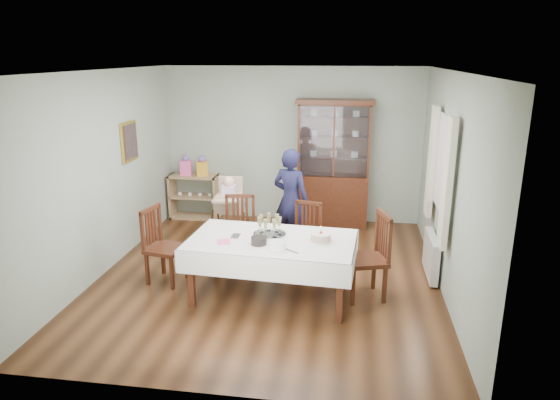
% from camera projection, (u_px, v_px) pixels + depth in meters
% --- Properties ---
extents(floor, '(5.00, 5.00, 0.00)m').
position_uv_depth(floor, '(269.00, 275.00, 6.78)').
color(floor, '#593319').
rests_on(floor, ground).
extents(room_shell, '(5.00, 5.00, 5.00)m').
position_uv_depth(room_shell, '(274.00, 145.00, 6.80)').
color(room_shell, '#9EAA99').
rests_on(room_shell, floor).
extents(dining_table, '(2.07, 1.28, 0.76)m').
position_uv_depth(dining_table, '(272.00, 268.00, 6.09)').
color(dining_table, '#4A2312').
rests_on(dining_table, floor).
extents(china_cabinet, '(1.30, 0.48, 2.18)m').
position_uv_depth(china_cabinet, '(334.00, 162.00, 8.50)').
color(china_cabinet, '#4A2312').
rests_on(china_cabinet, floor).
extents(sideboard, '(0.90, 0.38, 0.80)m').
position_uv_depth(sideboard, '(195.00, 196.00, 9.07)').
color(sideboard, tan).
rests_on(sideboard, floor).
extents(picture_frame, '(0.04, 0.48, 0.58)m').
position_uv_depth(picture_frame, '(129.00, 141.00, 7.38)').
color(picture_frame, gold).
rests_on(picture_frame, room_shell).
extents(window, '(0.04, 1.02, 1.22)m').
position_uv_depth(window, '(444.00, 164.00, 6.32)').
color(window, white).
rests_on(window, room_shell).
extents(curtain_left, '(0.07, 0.30, 1.55)m').
position_uv_depth(curtain_left, '(447.00, 184.00, 5.77)').
color(curtain_left, silver).
rests_on(curtain_left, room_shell).
extents(curtain_right, '(0.07, 0.30, 1.55)m').
position_uv_depth(curtain_right, '(432.00, 162.00, 6.94)').
color(curtain_right, silver).
rests_on(curtain_right, room_shell).
extents(radiator, '(0.10, 0.80, 0.55)m').
position_uv_depth(radiator, '(431.00, 255.00, 6.68)').
color(radiator, white).
rests_on(radiator, floor).
extents(chair_far_left, '(0.49, 0.49, 0.98)m').
position_uv_depth(chair_far_left, '(240.00, 245.00, 7.08)').
color(chair_far_left, '#4A2312').
rests_on(chair_far_left, floor).
extents(chair_far_right, '(0.50, 0.50, 0.92)m').
position_uv_depth(chair_far_right, '(304.00, 249.00, 6.99)').
color(chair_far_right, '#4A2312').
rests_on(chair_far_right, floor).
extents(chair_end_left, '(0.53, 0.53, 1.00)m').
position_uv_depth(chair_end_left, '(166.00, 260.00, 6.54)').
color(chair_end_left, '#4A2312').
rests_on(chair_end_left, floor).
extents(chair_end_right, '(0.60, 0.60, 1.07)m').
position_uv_depth(chair_end_right, '(366.00, 273.00, 6.11)').
color(chair_end_right, '#4A2312').
rests_on(chair_end_right, floor).
extents(woman, '(0.67, 0.56, 1.58)m').
position_uv_depth(woman, '(291.00, 200.00, 7.46)').
color(woman, black).
rests_on(woman, floor).
extents(high_chair, '(0.51, 0.51, 1.13)m').
position_uv_depth(high_chair, '(230.00, 220.00, 7.66)').
color(high_chair, black).
rests_on(high_chair, floor).
extents(champagne_tray, '(0.41, 0.41, 0.25)m').
position_uv_depth(champagne_tray, '(269.00, 230.00, 6.09)').
color(champagne_tray, silver).
rests_on(champagne_tray, dining_table).
extents(birthday_cake, '(0.28, 0.28, 0.19)m').
position_uv_depth(birthday_cake, '(321.00, 238.00, 5.89)').
color(birthday_cake, white).
rests_on(birthday_cake, dining_table).
extents(plate_stack_dark, '(0.20, 0.20, 0.09)m').
position_uv_depth(plate_stack_dark, '(259.00, 241.00, 5.81)').
color(plate_stack_dark, black).
rests_on(plate_stack_dark, dining_table).
extents(plate_stack_white, '(0.26, 0.26, 0.09)m').
position_uv_depth(plate_stack_white, '(277.00, 245.00, 5.67)').
color(plate_stack_white, white).
rests_on(plate_stack_white, dining_table).
extents(napkin_stack, '(0.18, 0.18, 0.02)m').
position_uv_depth(napkin_stack, '(224.00, 242.00, 5.87)').
color(napkin_stack, '#FA5CA5').
rests_on(napkin_stack, dining_table).
extents(cutlery, '(0.13, 0.18, 0.01)m').
position_uv_depth(cutlery, '(232.00, 236.00, 6.07)').
color(cutlery, silver).
rests_on(cutlery, dining_table).
extents(cake_knife, '(0.21, 0.17, 0.01)m').
position_uv_depth(cake_knife, '(290.00, 251.00, 5.62)').
color(cake_knife, silver).
rests_on(cake_knife, dining_table).
extents(gift_bag_pink, '(0.21, 0.14, 0.36)m').
position_uv_depth(gift_bag_pink, '(186.00, 166.00, 8.91)').
color(gift_bag_pink, '#FA5CA5').
rests_on(gift_bag_pink, sideboard).
extents(gift_bag_orange, '(0.23, 0.20, 0.36)m').
position_uv_depth(gift_bag_orange, '(202.00, 167.00, 8.87)').
color(gift_bag_orange, gold).
rests_on(gift_bag_orange, sideboard).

